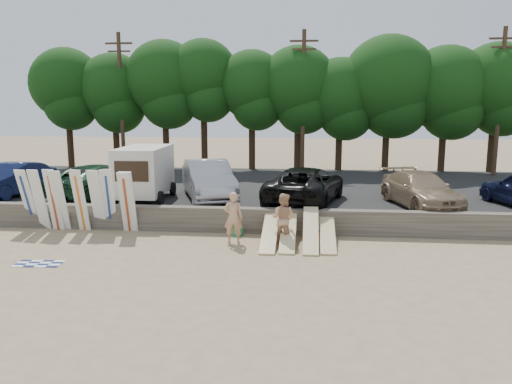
# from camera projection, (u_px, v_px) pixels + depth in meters

# --- Properties ---
(ground) EXTENTS (120.00, 120.00, 0.00)m
(ground) POSITION_uv_depth(u_px,v_px,m) (237.00, 254.00, 17.21)
(ground) COLOR tan
(ground) RESTS_ON ground
(seawall) EXTENTS (44.00, 0.50, 1.00)m
(seawall) POSITION_uv_depth(u_px,v_px,m) (248.00, 220.00, 20.07)
(seawall) COLOR #6B6356
(seawall) RESTS_ON ground
(parking_lot) EXTENTS (44.00, 14.50, 0.70)m
(parking_lot) POSITION_uv_depth(u_px,v_px,m) (264.00, 192.00, 27.44)
(parking_lot) COLOR #282828
(parking_lot) RESTS_ON ground
(treeline) EXTENTS (33.78, 6.15, 8.88)m
(treeline) POSITION_uv_depth(u_px,v_px,m) (293.00, 85.00, 33.18)
(treeline) COLOR #382616
(treeline) RESTS_ON parking_lot
(utility_poles) EXTENTS (25.80, 0.26, 9.00)m
(utility_poles) POSITION_uv_depth(u_px,v_px,m) (303.00, 99.00, 31.74)
(utility_poles) COLOR #473321
(utility_poles) RESTS_ON parking_lot
(box_trailer) EXTENTS (2.37, 3.99, 2.47)m
(box_trailer) POSITION_uv_depth(u_px,v_px,m) (144.00, 170.00, 23.02)
(box_trailer) COLOR beige
(box_trailer) RESTS_ON parking_lot
(car_0) EXTENTS (2.30, 4.97, 1.58)m
(car_0) POSITION_uv_depth(u_px,v_px,m) (12.00, 180.00, 24.25)
(car_0) COLOR #131B43
(car_0) RESTS_ON parking_lot
(car_1) EXTENTS (4.62, 6.14, 1.55)m
(car_1) POSITION_uv_depth(u_px,v_px,m) (103.00, 180.00, 24.18)
(car_1) COLOR #12331D
(car_1) RESTS_ON parking_lot
(car_2) EXTENTS (3.70, 5.82, 1.81)m
(car_2) POSITION_uv_depth(u_px,v_px,m) (208.00, 180.00, 23.45)
(car_2) COLOR #9D9DA2
(car_2) RESTS_ON parking_lot
(car_3) EXTENTS (3.97, 6.34, 1.63)m
(car_3) POSITION_uv_depth(u_px,v_px,m) (305.00, 185.00, 22.46)
(car_3) COLOR black
(car_3) RESTS_ON parking_lot
(car_4) EXTENTS (3.28, 5.47, 1.49)m
(car_4) POSITION_uv_depth(u_px,v_px,m) (421.00, 190.00, 21.63)
(car_4) COLOR #998061
(car_4) RESTS_ON parking_lot
(surfboard_upright_0) EXTENTS (0.61, 0.84, 2.52)m
(surfboard_upright_0) POSITION_uv_depth(u_px,v_px,m) (28.00, 199.00, 20.50)
(surfboard_upright_0) COLOR white
(surfboard_upright_0) RESTS_ON ground
(surfboard_upright_1) EXTENTS (0.60, 0.74, 2.54)m
(surfboard_upright_1) POSITION_uv_depth(u_px,v_px,m) (39.00, 200.00, 20.31)
(surfboard_upright_1) COLOR white
(surfboard_upright_1) RESTS_ON ground
(surfboard_upright_2) EXTENTS (0.56, 0.61, 2.56)m
(surfboard_upright_2) POSITION_uv_depth(u_px,v_px,m) (53.00, 200.00, 20.17)
(surfboard_upright_2) COLOR white
(surfboard_upright_2) RESTS_ON ground
(surfboard_upright_3) EXTENTS (0.50, 0.73, 2.53)m
(surfboard_upright_3) POSITION_uv_depth(u_px,v_px,m) (59.00, 201.00, 20.13)
(surfboard_upright_3) COLOR white
(surfboard_upright_3) RESTS_ON ground
(surfboard_upright_4) EXTENTS (0.58, 0.63, 2.56)m
(surfboard_upright_4) POSITION_uv_depth(u_px,v_px,m) (80.00, 200.00, 20.08)
(surfboard_upright_4) COLOR white
(surfboard_upright_4) RESTS_ON ground
(surfboard_upright_5) EXTENTS (0.53, 0.69, 2.54)m
(surfboard_upright_5) POSITION_uv_depth(u_px,v_px,m) (97.00, 200.00, 20.15)
(surfboard_upright_5) COLOR white
(surfboard_upright_5) RESTS_ON ground
(surfboard_upright_6) EXTENTS (0.57, 0.64, 2.56)m
(surfboard_upright_6) POSITION_uv_depth(u_px,v_px,m) (109.00, 200.00, 20.16)
(surfboard_upright_6) COLOR white
(surfboard_upright_6) RESTS_ON ground
(surfboard_upright_7) EXTENTS (0.58, 0.85, 2.51)m
(surfboard_upright_7) POSITION_uv_depth(u_px,v_px,m) (127.00, 202.00, 19.82)
(surfboard_upright_7) COLOR white
(surfboard_upright_7) RESTS_ON ground
(surfboard_upright_8) EXTENTS (0.55, 0.75, 2.53)m
(surfboard_upright_8) POSITION_uv_depth(u_px,v_px,m) (128.00, 202.00, 19.83)
(surfboard_upright_8) COLOR white
(surfboard_upright_8) RESTS_ON ground
(surfboard_low_0) EXTENTS (0.56, 2.91, 0.87)m
(surfboard_low_0) POSITION_uv_depth(u_px,v_px,m) (270.00, 232.00, 18.40)
(surfboard_low_0) COLOR beige
(surfboard_low_0) RESTS_ON ground
(surfboard_low_1) EXTENTS (0.56, 2.89, 0.93)m
(surfboard_low_1) POSITION_uv_depth(u_px,v_px,m) (288.00, 232.00, 18.41)
(surfboard_low_1) COLOR beige
(surfboard_low_1) RESTS_ON ground
(surfboard_low_2) EXTENTS (0.56, 2.82, 1.16)m
(surfboard_low_2) POSITION_uv_depth(u_px,v_px,m) (311.00, 230.00, 18.22)
(surfboard_low_2) COLOR beige
(surfboard_low_2) RESTS_ON ground
(surfboard_low_3) EXTENTS (0.56, 2.92, 0.84)m
(surfboard_low_3) POSITION_uv_depth(u_px,v_px,m) (327.00, 233.00, 18.37)
(surfboard_low_3) COLOR beige
(surfboard_low_3) RESTS_ON ground
(beachgoer_a) EXTENTS (0.74, 0.52, 1.93)m
(beachgoer_a) POSITION_uv_depth(u_px,v_px,m) (233.00, 218.00, 18.43)
(beachgoer_a) COLOR tan
(beachgoer_a) RESTS_ON ground
(beachgoer_b) EXTENTS (1.11, 0.98, 1.89)m
(beachgoer_b) POSITION_uv_depth(u_px,v_px,m) (283.00, 219.00, 18.37)
(beachgoer_b) COLOR tan
(beachgoer_b) RESTS_ON ground
(cooler) EXTENTS (0.46, 0.41, 0.32)m
(cooler) POSITION_uv_depth(u_px,v_px,m) (238.00, 232.00, 19.57)
(cooler) COLOR #268E4E
(cooler) RESTS_ON ground
(gear_bag) EXTENTS (0.36, 0.33, 0.22)m
(gear_bag) POSITION_uv_depth(u_px,v_px,m) (321.00, 236.00, 19.14)
(gear_bag) COLOR #C35317
(gear_bag) RESTS_ON ground
(beach_towel) EXTENTS (1.59, 1.59, 0.00)m
(beach_towel) POSITION_uv_depth(u_px,v_px,m) (39.00, 264.00, 16.16)
(beach_towel) COLOR white
(beach_towel) RESTS_ON ground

